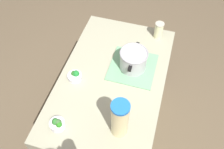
{
  "coord_description": "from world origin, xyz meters",
  "views": [
    {
      "loc": [
        1.04,
        0.3,
        2.39
      ],
      "look_at": [
        0.0,
        0.0,
        0.95
      ],
      "focal_mm": 39.35,
      "sensor_mm": 36.0,
      "label": 1
    }
  ],
  "objects_px": {
    "cooking_pot": "(133,60)",
    "lemonade_pitcher": "(120,119)",
    "broccoli_bowl_center": "(57,124)",
    "broccoli_bowl_front": "(75,76)",
    "mason_jar": "(159,30)"
  },
  "relations": [
    {
      "from": "mason_jar",
      "to": "broccoli_bowl_front",
      "type": "height_order",
      "value": "mason_jar"
    },
    {
      "from": "broccoli_bowl_center",
      "to": "cooking_pot",
      "type": "bearing_deg",
      "value": 150.35
    },
    {
      "from": "lemonade_pitcher",
      "to": "mason_jar",
      "type": "bearing_deg",
      "value": 174.56
    },
    {
      "from": "cooking_pot",
      "to": "broccoli_bowl_front",
      "type": "height_order",
      "value": "cooking_pot"
    },
    {
      "from": "cooking_pot",
      "to": "broccoli_bowl_front",
      "type": "xyz_separation_m",
      "value": [
        0.22,
        -0.39,
        -0.06
      ]
    },
    {
      "from": "cooking_pot",
      "to": "lemonade_pitcher",
      "type": "bearing_deg",
      "value": 4.12
    },
    {
      "from": "cooking_pot",
      "to": "broccoli_bowl_center",
      "type": "relative_size",
      "value": 2.74
    },
    {
      "from": "mason_jar",
      "to": "broccoli_bowl_center",
      "type": "height_order",
      "value": "mason_jar"
    },
    {
      "from": "mason_jar",
      "to": "broccoli_bowl_center",
      "type": "distance_m",
      "value": 1.11
    },
    {
      "from": "mason_jar",
      "to": "broccoli_bowl_center",
      "type": "relative_size",
      "value": 1.43
    },
    {
      "from": "cooking_pot",
      "to": "lemonade_pitcher",
      "type": "xyz_separation_m",
      "value": [
        0.53,
        0.04,
        0.07
      ]
    },
    {
      "from": "cooking_pot",
      "to": "broccoli_bowl_front",
      "type": "relative_size",
      "value": 2.62
    },
    {
      "from": "cooking_pot",
      "to": "broccoli_bowl_center",
      "type": "xyz_separation_m",
      "value": [
        0.62,
        -0.35,
        -0.06
      ]
    },
    {
      "from": "broccoli_bowl_front",
      "to": "mason_jar",
      "type": "bearing_deg",
      "value": 139.87
    },
    {
      "from": "lemonade_pitcher",
      "to": "broccoli_bowl_center",
      "type": "height_order",
      "value": "lemonade_pitcher"
    }
  ]
}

